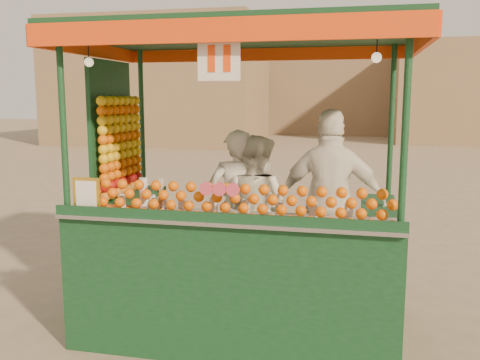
% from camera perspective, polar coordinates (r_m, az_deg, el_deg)
% --- Properties ---
extents(ground, '(90.00, 90.00, 0.00)m').
position_cam_1_polar(ground, '(5.55, 4.42, -15.08)').
color(ground, '#736552').
rests_on(ground, ground).
extents(building_left, '(10.00, 6.00, 6.00)m').
position_cam_1_polar(building_left, '(26.84, -8.69, 10.44)').
color(building_left, '#84664B').
rests_on(building_left, ground).
extents(building_center, '(14.00, 7.00, 7.00)m').
position_cam_1_polar(building_center, '(35.15, 8.38, 10.89)').
color(building_center, '#84664B').
rests_on(building_center, ground).
extents(juice_cart, '(3.18, 2.06, 2.89)m').
position_cam_1_polar(juice_cart, '(5.04, -0.83, -6.15)').
color(juice_cart, '#0E3319').
rests_on(juice_cart, ground).
extents(vendor_left, '(0.66, 0.52, 1.60)m').
position_cam_1_polar(vendor_left, '(5.42, -0.30, -2.95)').
color(vendor_left, silver).
rests_on(vendor_left, ground).
extents(vendor_middle, '(0.92, 0.84, 1.55)m').
position_cam_1_polar(vendor_middle, '(5.40, 1.68, -3.31)').
color(vendor_middle, white).
rests_on(vendor_middle, ground).
extents(vendor_right, '(1.07, 0.47, 1.82)m').
position_cam_1_polar(vendor_right, '(5.20, 9.87, -2.41)').
color(vendor_right, white).
rests_on(vendor_right, ground).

